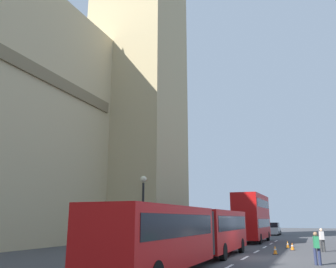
% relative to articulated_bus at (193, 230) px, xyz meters
% --- Properties ---
extents(ground_plane, '(160.00, 160.00, 0.00)m').
position_rel_articulated_bus_xyz_m(ground_plane, '(4.27, -1.99, -1.75)').
color(ground_plane, '#424244').
extents(lane_centre_marking, '(34.40, 0.16, 0.01)m').
position_rel_articulated_bus_xyz_m(lane_centre_marking, '(6.44, -1.99, -1.74)').
color(lane_centre_marking, silver).
rests_on(lane_centre_marking, ground_plane).
extents(articulated_bus, '(18.09, 2.54, 2.90)m').
position_rel_articulated_bus_xyz_m(articulated_bus, '(0.00, 0.00, 0.00)').
color(articulated_bus, red).
rests_on(articulated_bus, ground_plane).
extents(double_decker_bus, '(9.69, 2.54, 4.90)m').
position_rel_articulated_bus_xyz_m(double_decker_bus, '(19.80, 0.00, 0.96)').
color(double_decker_bus, '#B20F0F').
rests_on(double_decker_bus, ground_plane).
extents(sedan_lead, '(4.40, 1.86, 1.85)m').
position_rel_articulated_bus_xyz_m(sedan_lead, '(37.37, -0.18, -0.83)').
color(sedan_lead, '#B7B7BC').
rests_on(sedan_lead, ground_plane).
extents(traffic_cone_west, '(0.36, 0.36, 0.58)m').
position_rel_articulated_bus_xyz_m(traffic_cone_west, '(7.14, -3.52, -1.46)').
color(traffic_cone_west, black).
rests_on(traffic_cone_west, ground_plane).
extents(traffic_cone_middle, '(0.36, 0.36, 0.58)m').
position_rel_articulated_bus_xyz_m(traffic_cone_middle, '(11.11, -4.40, -1.46)').
color(traffic_cone_middle, black).
rests_on(traffic_cone_middle, ground_plane).
extents(traffic_cone_east, '(0.36, 0.36, 0.58)m').
position_rel_articulated_bus_xyz_m(traffic_cone_east, '(13.07, -3.91, -1.46)').
color(traffic_cone_east, black).
rests_on(traffic_cone_east, ground_plane).
extents(street_lamp, '(0.44, 0.44, 5.27)m').
position_rel_articulated_bus_xyz_m(street_lamp, '(2.79, 4.51, 1.31)').
color(street_lamp, black).
rests_on(street_lamp, ground_plane).
extents(pedestrian_near_cones, '(0.43, 0.36, 1.69)m').
position_rel_articulated_bus_xyz_m(pedestrian_near_cones, '(2.13, -6.20, -0.83)').
color(pedestrian_near_cones, '#262D4C').
rests_on(pedestrian_near_cones, ground_plane).
extents(pedestrian_by_kerb, '(0.46, 0.36, 1.69)m').
position_rel_articulated_bus_xyz_m(pedestrian_by_kerb, '(10.52, -6.57, -0.83)').
color(pedestrian_by_kerb, '#333333').
rests_on(pedestrian_by_kerb, ground_plane).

